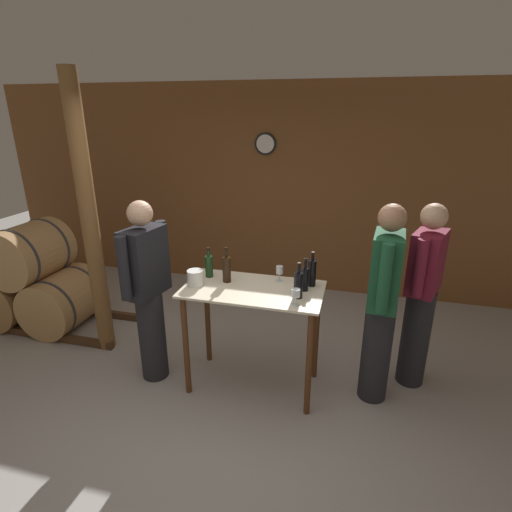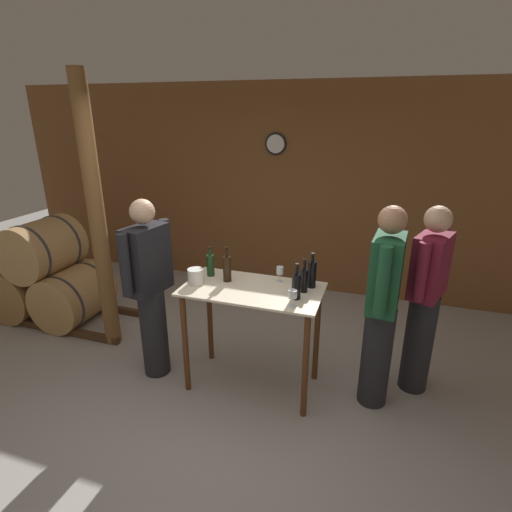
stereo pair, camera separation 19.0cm
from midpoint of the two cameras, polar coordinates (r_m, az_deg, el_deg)
name	(u,v)px [view 1 (the left image)]	position (r m, az deg, el deg)	size (l,w,h in m)	color
ground_plane	(219,420)	(3.49, -7.03, -22.21)	(14.00, 14.00, 0.00)	#9E9993
back_wall	(286,190)	(5.34, 3.32, 9.32)	(8.40, 0.08, 2.70)	brown
barrel_rack	(36,284)	(5.23, -29.83, -3.45)	(2.24, 0.75, 1.20)	#4C331E
tasting_table	(253,309)	(3.41, -2.04, -7.64)	(1.16, 0.62, 0.95)	beige
wooden_post	(90,222)	(4.12, -23.90, 4.39)	(0.16, 0.16, 2.70)	brown
wine_bottle_far_left	(209,266)	(3.55, -8.26, -1.37)	(0.07, 0.07, 0.27)	#193819
wine_bottle_left	(227,269)	(3.42, -5.81, -1.82)	(0.07, 0.07, 0.31)	black
wine_bottle_center	(298,284)	(3.13, 4.33, -4.08)	(0.07, 0.07, 0.29)	black
wine_bottle_right	(305,278)	(3.26, 5.32, -3.19)	(0.06, 0.06, 0.28)	black
wine_bottle_far_right	(312,272)	(3.34, 6.39, -2.35)	(0.07, 0.07, 0.30)	black
wine_glass_near_left	(279,271)	(3.43, 1.79, -2.12)	(0.06, 0.06, 0.14)	silver
wine_glass_near_center	(296,294)	(3.02, 3.89, -5.41)	(0.07, 0.07, 0.13)	silver
ice_bucket	(195,278)	(3.41, -10.28, -3.11)	(0.13, 0.13, 0.13)	white
person_host	(148,290)	(3.62, -16.69, -4.64)	(0.29, 0.58, 1.66)	#232328
person_visitor_with_scarf	(422,294)	(3.64, 21.25, -5.10)	(0.34, 0.56, 1.66)	#232328
person_visitor_bearded	(382,302)	(3.33, 16.01, -6.42)	(0.25, 0.59, 1.70)	#232328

